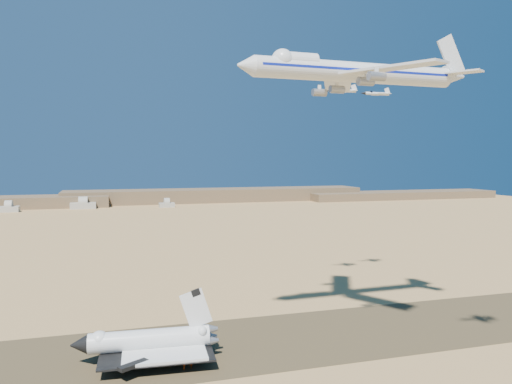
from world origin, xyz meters
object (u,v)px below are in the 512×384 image
object	(u,v)px
shuttle	(149,342)
chase_jet_d	(376,94)
crew_b	(184,365)
crew_c	(191,366)
crew_a	(184,367)
carrier_747	(350,72)
chase_jet_c	(342,91)

from	to	relation	value
shuttle	chase_jet_d	bearing A→B (deg)	31.18
crew_b	crew_c	bearing A→B (deg)	-126.24
crew_c	crew_a	bearing A→B (deg)	36.21
carrier_747	crew_c	world-z (taller)	carrier_747
chase_jet_c	chase_jet_d	bearing A→B (deg)	23.89
carrier_747	crew_a	bearing A→B (deg)	-175.15
chase_jet_c	crew_b	bearing A→B (deg)	-135.68
chase_jet_c	chase_jet_d	world-z (taller)	chase_jet_d
shuttle	crew_a	bearing A→B (deg)	-43.33
crew_c	carrier_747	bearing A→B (deg)	-150.21
crew_b	chase_jet_c	size ratio (longest dim) A/B	0.13
carrier_747	crew_c	bearing A→B (deg)	-175.41
carrier_747	chase_jet_c	xyz separation A→B (m)	(23.89, 53.33, 1.81)
crew_a	chase_jet_d	xyz separation A→B (m)	(99.40, 65.98, 90.06)
chase_jet_d	shuttle	bearing A→B (deg)	-150.59
carrier_747	chase_jet_d	distance (m)	74.07
crew_b	chase_jet_c	distance (m)	133.13
carrier_747	crew_a	world-z (taller)	carrier_747
crew_b	crew_a	bearing A→B (deg)	149.08
crew_b	crew_c	xyz separation A→B (m)	(1.91, -0.61, -0.04)
shuttle	crew_c	distance (m)	15.55
crew_b	chase_jet_d	bearing A→B (deg)	-75.49
shuttle	carrier_747	xyz separation A→B (m)	(64.32, -3.30, 83.18)
chase_jet_d	carrier_747	bearing A→B (deg)	-124.63
chase_jet_d	crew_a	bearing A→B (deg)	-144.30
crew_a	crew_b	bearing A→B (deg)	8.52
crew_b	crew_c	size ratio (longest dim) A/B	1.05
chase_jet_d	crew_b	bearing A→B (deg)	-144.68
shuttle	carrier_747	size ratio (longest dim) A/B	0.53
carrier_747	chase_jet_c	bearing A→B (deg)	63.83
crew_a	shuttle	bearing A→B (deg)	63.53
chase_jet_c	carrier_747	bearing A→B (deg)	-106.59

